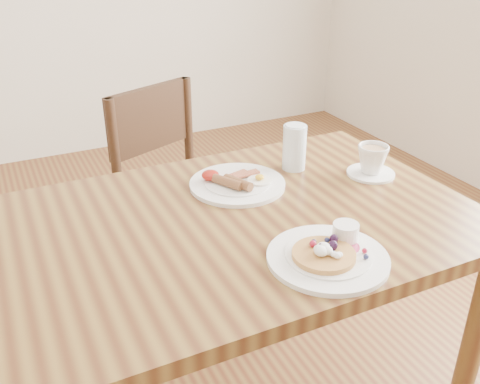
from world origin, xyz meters
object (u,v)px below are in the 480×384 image
at_px(pancake_plate, 329,254).
at_px(teacup_saucer, 372,161).
at_px(dining_table, 240,249).
at_px(breakfast_plate, 236,183).
at_px(chair_far, 179,193).
at_px(water_glass, 294,147).

distance_m(pancake_plate, teacup_saucer, 0.48).
xyz_separation_m(dining_table, breakfast_plate, (0.07, 0.16, 0.11)).
xyz_separation_m(chair_far, breakfast_plate, (-0.00, -0.51, 0.27)).
bearing_deg(water_glass, pancake_plate, -111.87).
xyz_separation_m(dining_table, water_glass, (0.28, 0.20, 0.17)).
relative_size(dining_table, teacup_saucer, 8.57).
height_order(chair_far, water_glass, water_glass).
relative_size(breakfast_plate, water_glass, 1.99).
xyz_separation_m(pancake_plate, water_glass, (0.18, 0.45, 0.05)).
bearing_deg(pancake_plate, water_glass, 68.13).
xyz_separation_m(dining_table, pancake_plate, (0.09, -0.26, 0.11)).
bearing_deg(breakfast_plate, chair_far, 89.89).
distance_m(pancake_plate, breakfast_plate, 0.42).
relative_size(chair_far, pancake_plate, 3.26).
height_order(dining_table, water_glass, water_glass).
height_order(pancake_plate, water_glass, water_glass).
bearing_deg(pancake_plate, teacup_saucer, 40.93).
bearing_deg(water_glass, dining_table, -144.48).
distance_m(breakfast_plate, water_glass, 0.22).
bearing_deg(teacup_saucer, dining_table, -172.73).
distance_m(chair_far, teacup_saucer, 0.79).
distance_m(dining_table, teacup_saucer, 0.48).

